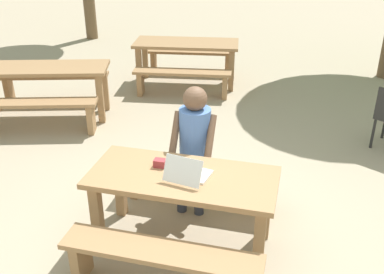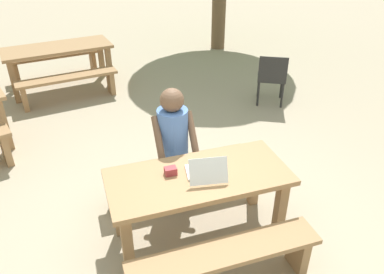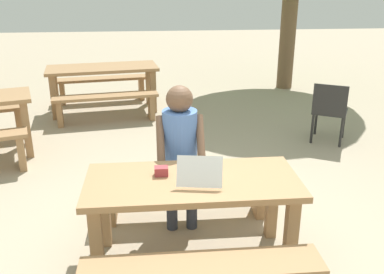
{
  "view_description": "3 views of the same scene",
  "coord_description": "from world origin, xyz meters",
  "px_view_note": "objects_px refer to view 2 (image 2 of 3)",
  "views": [
    {
      "loc": [
        0.91,
        -3.21,
        2.76
      ],
      "look_at": [
        0.02,
        0.25,
        0.97
      ],
      "focal_mm": 42.16,
      "sensor_mm": 36.0,
      "label": 1
    },
    {
      "loc": [
        -0.93,
        -2.59,
        2.75
      ],
      "look_at": [
        0.02,
        0.25,
        0.97
      ],
      "focal_mm": 35.69,
      "sensor_mm": 36.0,
      "label": 2
    },
    {
      "loc": [
        -0.28,
        -2.95,
        2.2
      ],
      "look_at": [
        0.02,
        0.25,
        0.97
      ],
      "focal_mm": 40.4,
      "sensor_mm": 36.0,
      "label": 3
    }
  ],
  "objects_px": {
    "picnic_table_mid": "(58,54)",
    "person_seated": "(174,139)",
    "laptop": "(206,171)",
    "plastic_chair": "(272,78)",
    "small_pouch": "(171,171)",
    "picnic_table_front": "(199,186)"
  },
  "relations": [
    {
      "from": "plastic_chair",
      "to": "picnic_table_mid",
      "type": "bearing_deg",
      "value": -0.75
    },
    {
      "from": "picnic_table_front",
      "to": "picnic_table_mid",
      "type": "xyz_separation_m",
      "value": [
        -1.1,
        4.19,
        0.03
      ]
    },
    {
      "from": "small_pouch",
      "to": "person_seated",
      "type": "xyz_separation_m",
      "value": [
        0.18,
        0.52,
        0.0
      ]
    },
    {
      "from": "picnic_table_front",
      "to": "person_seated",
      "type": "bearing_deg",
      "value": 94.87
    },
    {
      "from": "laptop",
      "to": "plastic_chair",
      "type": "height_order",
      "value": "laptop"
    },
    {
      "from": "small_pouch",
      "to": "person_seated",
      "type": "bearing_deg",
      "value": 70.77
    },
    {
      "from": "picnic_table_front",
      "to": "plastic_chair",
      "type": "xyz_separation_m",
      "value": [
        2.09,
        2.43,
        -0.15
      ]
    },
    {
      "from": "laptop",
      "to": "person_seated",
      "type": "relative_size",
      "value": 0.3
    },
    {
      "from": "small_pouch",
      "to": "picnic_table_front",
      "type": "bearing_deg",
      "value": -21.31
    },
    {
      "from": "person_seated",
      "to": "picnic_table_mid",
      "type": "height_order",
      "value": "person_seated"
    },
    {
      "from": "picnic_table_front",
      "to": "plastic_chair",
      "type": "bearing_deg",
      "value": 49.25
    },
    {
      "from": "laptop",
      "to": "plastic_chair",
      "type": "distance_m",
      "value": 3.22
    },
    {
      "from": "laptop",
      "to": "plastic_chair",
      "type": "xyz_separation_m",
      "value": [
        2.04,
        2.47,
        -0.33
      ]
    },
    {
      "from": "picnic_table_front",
      "to": "laptop",
      "type": "height_order",
      "value": "laptop"
    },
    {
      "from": "laptop",
      "to": "picnic_table_mid",
      "type": "relative_size",
      "value": 0.2
    },
    {
      "from": "small_pouch",
      "to": "picnic_table_mid",
      "type": "height_order",
      "value": "small_pouch"
    },
    {
      "from": "person_seated",
      "to": "picnic_table_mid",
      "type": "xyz_separation_m",
      "value": [
        -1.04,
        3.57,
        -0.13
      ]
    },
    {
      "from": "small_pouch",
      "to": "picnic_table_mid",
      "type": "xyz_separation_m",
      "value": [
        -0.86,
        4.1,
        -0.12
      ]
    },
    {
      "from": "person_seated",
      "to": "plastic_chair",
      "type": "distance_m",
      "value": 2.83
    },
    {
      "from": "laptop",
      "to": "plastic_chair",
      "type": "bearing_deg",
      "value": -119.91
    },
    {
      "from": "picnic_table_mid",
      "to": "person_seated",
      "type": "bearing_deg",
      "value": -82.21
    },
    {
      "from": "small_pouch",
      "to": "plastic_chair",
      "type": "bearing_deg",
      "value": 45.12
    }
  ]
}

